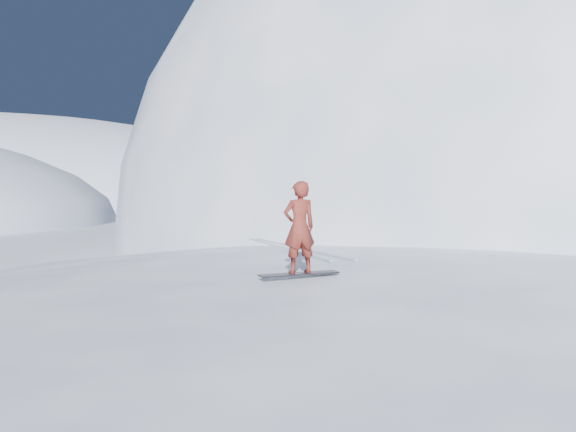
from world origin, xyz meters
name	(u,v)px	position (x,y,z in m)	size (l,w,h in m)	color
ground	(435,403)	(0.00, 0.00, 0.00)	(400.00, 400.00, 0.00)	white
near_ridge	(414,354)	(1.00, 3.00, 0.00)	(36.00, 28.00, 4.80)	white
summit_peak	(542,243)	(22.00, 26.00, 0.00)	(60.00, 56.00, 56.00)	white
peak_shoulder	(429,258)	(10.00, 20.00, 0.00)	(28.00, 24.00, 18.00)	white
wind_bumps	(368,370)	(-0.56, 2.12, 0.00)	(16.00, 14.40, 1.00)	white
snowboard	(299,274)	(-2.42, 1.01, 2.41)	(1.63, 0.30, 0.03)	black
snowboarder	(299,227)	(-2.42, 1.01, 3.33)	(0.66, 0.43, 1.81)	maroon
board_tracks	(291,247)	(-1.51, 5.68, 2.42)	(1.65, 5.93, 0.04)	silver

